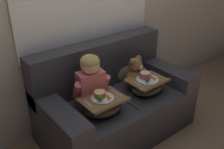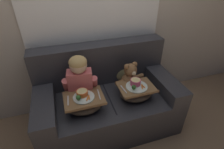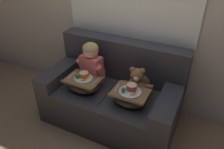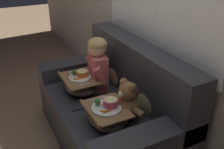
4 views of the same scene
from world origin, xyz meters
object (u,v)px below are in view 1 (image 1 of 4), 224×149
couch (114,103)px  throw_pillow_behind_teddy (123,67)px  lap_tray_teddy (147,85)px  child_figure (91,78)px  lap_tray_child (103,105)px  teddy_bear (135,74)px  throw_pillow_behind_child (80,82)px

couch → throw_pillow_behind_teddy: 0.45m
couch → lap_tray_teddy: size_ratio=4.10×
child_figure → lap_tray_teddy: 0.66m
lap_tray_child → lap_tray_teddy: size_ratio=1.03×
couch → throw_pillow_behind_teddy: couch is taller
child_figure → teddy_bear: bearing=-0.4°
couch → child_figure: child_figure is taller
throw_pillow_behind_child → child_figure: child_figure is taller
couch → lap_tray_child: (-0.30, -0.20, 0.20)m
couch → lap_tray_teddy: couch is taller
throw_pillow_behind_teddy → lap_tray_child: throw_pillow_behind_teddy is taller
child_figure → lap_tray_child: (-0.00, -0.19, -0.21)m
lap_tray_teddy → child_figure: bearing=162.1°
throw_pillow_behind_child → teddy_bear: size_ratio=0.87×
couch → throw_pillow_behind_teddy: bearing=33.6°
couch → throw_pillow_behind_child: (-0.30, 0.20, 0.27)m
throw_pillow_behind_child → child_figure: size_ratio=0.63×
throw_pillow_behind_teddy → teddy_bear: teddy_bear is taller
couch → lap_tray_teddy: bearing=-34.5°
throw_pillow_behind_child → throw_pillow_behind_teddy: throw_pillow_behind_teddy is taller
couch → lap_tray_child: 0.41m
couch → child_figure: 0.50m
throw_pillow_behind_teddy → throw_pillow_behind_child: bearing=180.0°
throw_pillow_behind_teddy → teddy_bear: 0.21m
couch → lap_tray_child: size_ratio=3.97×
teddy_bear → lap_tray_teddy: teddy_bear is taller
child_figure → throw_pillow_behind_teddy: bearing=19.4°
lap_tray_teddy → throw_pillow_behind_teddy: bearing=89.9°
teddy_bear → lap_tray_child: teddy_bear is taller
lap_tray_child → throw_pillow_behind_child: bearing=89.9°
throw_pillow_behind_child → child_figure: bearing=-90.0°
couch → throw_pillow_behind_teddy: (0.30, 0.20, 0.27)m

